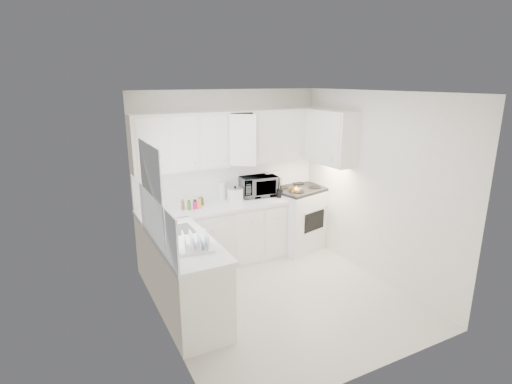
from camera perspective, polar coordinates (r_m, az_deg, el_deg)
floor at (r=5.41m, az=3.52°, el=-14.69°), size 3.20×3.20×0.00m
ceiling at (r=4.67m, az=4.07°, el=14.02°), size 3.20×3.20×0.00m
wall_back at (r=6.26m, az=-3.79°, el=2.43°), size 3.00×0.00×3.00m
wall_front at (r=3.69m, az=16.77°, el=-7.87°), size 3.00×0.00×3.00m
wall_left at (r=4.34m, az=-13.51°, el=-4.06°), size 0.00×3.20×3.20m
wall_right at (r=5.78m, az=16.64°, el=0.66°), size 0.00×3.20×3.20m
window_blinds at (r=4.60m, az=-14.55°, el=0.25°), size 0.06×0.96×1.06m
lower_cabinets_back at (r=6.11m, az=-5.88°, el=-6.33°), size 2.22×0.60×0.90m
lower_cabinets_left at (r=4.93m, az=-10.01°, el=-12.18°), size 0.60×1.60×0.90m
countertop_back at (r=5.94m, az=-5.97°, el=-2.12°), size 2.24×0.64×0.05m
countertop_left at (r=4.73m, az=-10.16°, el=-7.06°), size 0.64×1.62×0.05m
backsplash_back at (r=6.27m, az=-3.74°, el=1.74°), size 2.98×0.02×0.55m
backsplash_left at (r=4.55m, az=-13.95°, el=-4.16°), size 0.02×1.60×0.55m
upper_cabinets_back at (r=6.07m, az=-3.20°, el=3.95°), size 3.00×0.33×0.80m
upper_cabinets_right at (r=6.23m, az=10.49°, el=4.01°), size 0.33×0.90×0.80m
sink at (r=4.99m, az=-11.45°, el=-4.11°), size 0.42×0.38×0.30m
stove at (r=6.67m, az=5.99°, el=-2.49°), size 1.01×0.90×1.32m
tea_kettle at (r=6.34m, az=5.52°, el=0.20°), size 0.25×0.22×0.21m
frying_pan at (r=6.81m, az=6.60°, el=0.54°), size 0.34×0.48×0.04m
microwave at (r=6.34m, az=0.26°, el=1.20°), size 0.61×0.37×0.39m
rice_cooker at (r=6.07m, az=-2.98°, el=-0.25°), size 0.26×0.26×0.24m
paper_towel at (r=6.17m, az=-4.86°, el=0.16°), size 0.12×0.12×0.27m
utensil_crock at (r=6.26m, az=3.42°, el=0.68°), size 0.12×0.12×0.33m
dish_rack at (r=4.40m, az=-8.78°, el=-6.83°), size 0.45×0.37×0.22m
spice_left_0 at (r=5.89m, az=-10.63°, el=-1.54°), size 0.06×0.06×0.13m
spice_left_1 at (r=5.83m, az=-9.66°, el=-1.68°), size 0.06×0.06×0.13m
spice_left_2 at (r=5.93m, az=-9.24°, el=-1.35°), size 0.06×0.06×0.13m
spice_left_3 at (r=5.87m, az=-8.27°, el=-1.49°), size 0.06×0.06×0.13m
spice_left_4 at (r=5.98m, az=-7.88°, el=-1.16°), size 0.06×0.06×0.13m
sauce_right_0 at (r=6.45m, az=1.48°, el=0.51°), size 0.06×0.06×0.19m
sauce_right_1 at (r=6.42m, az=2.17°, el=0.45°), size 0.06×0.06×0.19m
sauce_right_2 at (r=6.50m, az=2.33°, el=0.63°), size 0.06×0.06×0.19m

